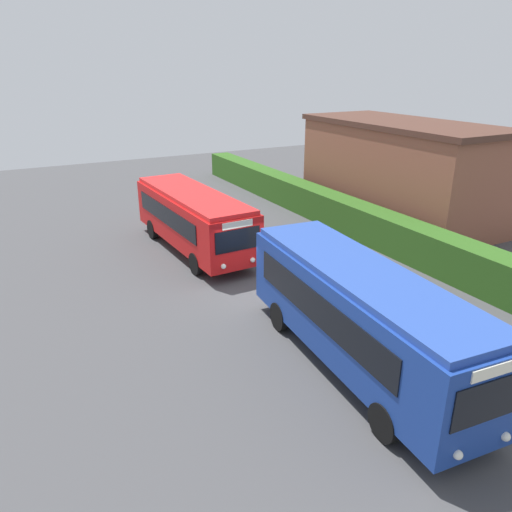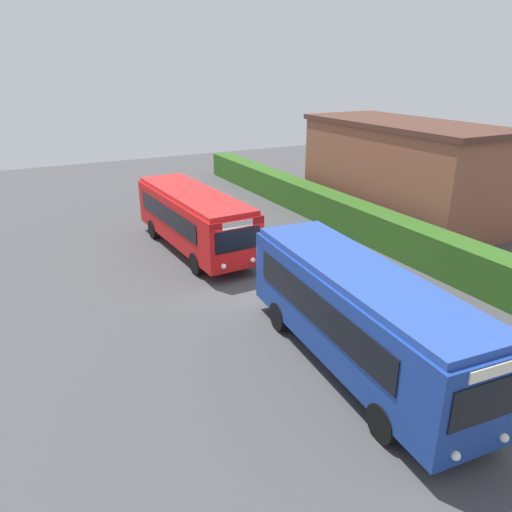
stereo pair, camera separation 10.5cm
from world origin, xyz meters
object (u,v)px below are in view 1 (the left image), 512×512
Objects in this scene: person_left at (241,231)px; person_center at (421,303)px; bus_blue at (360,312)px; bus_red at (193,217)px.

person_center is at bearing -157.05° from person_left.
bus_blue is 5.72× the size of person_left.
bus_blue reaches higher than person_center.
bus_blue is at bearing -174.79° from person_left.
bus_red is 11.72m from bus_blue.
bus_red is 11.70m from person_center.
bus_red is 5.43× the size of person_left.
bus_red is 4.81× the size of person_center.
person_left is 0.89× the size of person_center.
bus_blue is (11.70, 0.68, 0.12)m from bus_red.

